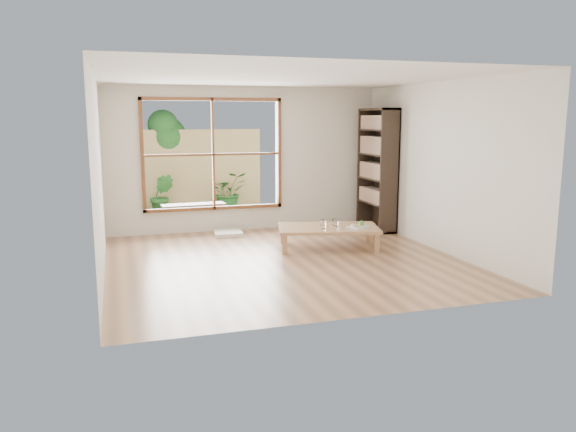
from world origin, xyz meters
name	(u,v)px	position (x,y,z in m)	size (l,w,h in m)	color
ground	(284,260)	(0.00, 0.00, 0.00)	(5.00, 5.00, 0.00)	#AE7E57
low_table	(328,229)	(0.90, 0.56, 0.30)	(1.75, 1.26, 0.34)	tan
floor_cushion	(228,233)	(-0.44, 2.00, 0.03)	(0.48, 0.48, 0.07)	beige
bookshelf	(377,170)	(2.30, 1.73, 1.11)	(0.36, 1.00, 2.22)	#2F231A
glass_tall	(323,224)	(0.77, 0.44, 0.41)	(0.08, 0.08, 0.14)	silver
glass_mid	(337,224)	(1.03, 0.52, 0.39)	(0.06, 0.06, 0.09)	silver
glass_short	(334,222)	(1.03, 0.66, 0.39)	(0.08, 0.08, 0.10)	silver
glass_small	(322,223)	(0.84, 0.69, 0.39)	(0.07, 0.07, 0.09)	silver
food_tray	(359,226)	(1.34, 0.37, 0.37)	(0.37, 0.33, 0.10)	white
deck	(205,220)	(-0.60, 3.56, 0.00)	(2.80, 2.00, 0.05)	#3C352B
garden_bench	(194,207)	(-0.88, 3.17, 0.35)	(1.23, 0.42, 0.38)	#2F231A
bamboo_fence	(197,172)	(-0.60, 4.56, 0.90)	(2.80, 0.06, 1.80)	tan
shrub_right	(229,192)	(0.06, 4.40, 0.46)	(0.77, 0.67, 0.86)	#276123
shrub_left	(162,195)	(-1.40, 4.12, 0.47)	(0.49, 0.39, 0.89)	#276123
garden_tree	(162,138)	(-1.28, 4.86, 1.63)	(1.04, 0.85, 2.22)	#4C3D2D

